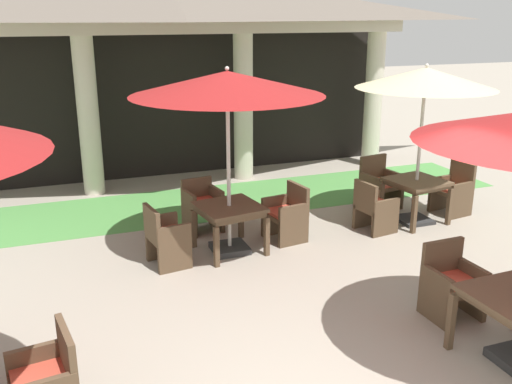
{
  "coord_description": "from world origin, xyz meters",
  "views": [
    {
      "loc": [
        -2.32,
        -3.05,
        3.42
      ],
      "look_at": [
        0.19,
        3.7,
        1.15
      ],
      "focal_mm": 40.04,
      "sensor_mm": 36.0,
      "label": 1
    }
  ],
  "objects_px": {
    "patio_table_mid_right": "(416,186)",
    "patio_chair_mid_right_west": "(374,208)",
    "patio_table_near_foreground": "(229,212)",
    "patio_chair_mid_right_north": "(380,185)",
    "patio_umbrella_near_foreground": "(227,85)",
    "patio_chair_near_foreground_east": "(287,215)",
    "patio_chair_near_foreground_north": "(202,206)",
    "patio_umbrella_mid_right": "(426,80)",
    "patio_chair_mid_right_east": "(453,191)",
    "patio_chair_mid_left_north": "(452,284)",
    "patio_chair_near_foreground_west": "(165,238)"
  },
  "relations": [
    {
      "from": "patio_table_near_foreground",
      "to": "patio_umbrella_mid_right",
      "type": "bearing_deg",
      "value": 2.02
    },
    {
      "from": "patio_table_near_foreground",
      "to": "patio_chair_mid_left_north",
      "type": "distance_m",
      "value": 3.28
    },
    {
      "from": "patio_umbrella_mid_right",
      "to": "patio_chair_mid_right_east",
      "type": "distance_m",
      "value": 2.18
    },
    {
      "from": "patio_chair_near_foreground_east",
      "to": "patio_umbrella_mid_right",
      "type": "relative_size",
      "value": 0.33
    },
    {
      "from": "patio_table_mid_right",
      "to": "patio_chair_mid_right_north",
      "type": "bearing_deg",
      "value": 98.85
    },
    {
      "from": "patio_chair_near_foreground_east",
      "to": "patio_chair_near_foreground_west",
      "type": "distance_m",
      "value": 2.0
    },
    {
      "from": "patio_chair_near_foreground_east",
      "to": "patio_chair_mid_left_north",
      "type": "bearing_deg",
      "value": -172.04
    },
    {
      "from": "patio_table_near_foreground",
      "to": "patio_chair_near_foreground_east",
      "type": "relative_size",
      "value": 1.15
    },
    {
      "from": "patio_table_mid_right",
      "to": "patio_chair_mid_right_west",
      "type": "xyz_separation_m",
      "value": [
        -0.88,
        -0.14,
        -0.25
      ]
    },
    {
      "from": "patio_chair_mid_left_north",
      "to": "patio_chair_mid_right_west",
      "type": "xyz_separation_m",
      "value": [
        0.61,
        2.68,
        -0.01
      ]
    },
    {
      "from": "patio_chair_near_foreground_north",
      "to": "patio_table_mid_right",
      "type": "distance_m",
      "value": 3.6
    },
    {
      "from": "patio_umbrella_mid_right",
      "to": "patio_chair_near_foreground_north",
      "type": "bearing_deg",
      "value": 166.09
    },
    {
      "from": "patio_chair_near_foreground_north",
      "to": "patio_chair_mid_left_north",
      "type": "xyz_separation_m",
      "value": [
        2.0,
        -3.68,
        -0.02
      ]
    },
    {
      "from": "patio_chair_mid_right_north",
      "to": "patio_chair_mid_right_east",
      "type": "bearing_deg",
      "value": 134.89
    },
    {
      "from": "patio_table_near_foreground",
      "to": "patio_chair_mid_right_north",
      "type": "distance_m",
      "value": 3.36
    },
    {
      "from": "patio_chair_mid_right_north",
      "to": "patio_chair_mid_left_north",
      "type": "bearing_deg",
      "value": 61.09
    },
    {
      "from": "patio_umbrella_near_foreground",
      "to": "patio_chair_near_foreground_east",
      "type": "distance_m",
      "value": 2.29
    },
    {
      "from": "patio_table_mid_right",
      "to": "patio_umbrella_mid_right",
      "type": "relative_size",
      "value": 0.37
    },
    {
      "from": "patio_umbrella_near_foreground",
      "to": "patio_chair_near_foreground_east",
      "type": "bearing_deg",
      "value": 8.74
    },
    {
      "from": "patio_chair_near_foreground_east",
      "to": "patio_chair_mid_right_east",
      "type": "bearing_deg",
      "value": -96.92
    },
    {
      "from": "patio_umbrella_near_foreground",
      "to": "patio_chair_mid_right_west",
      "type": "bearing_deg",
      "value": -0.46
    },
    {
      "from": "patio_umbrella_mid_right",
      "to": "patio_chair_mid_right_west",
      "type": "height_order",
      "value": "patio_umbrella_mid_right"
    },
    {
      "from": "patio_chair_mid_right_east",
      "to": "patio_table_near_foreground",
      "type": "bearing_deg",
      "value": 84.61
    },
    {
      "from": "patio_chair_near_foreground_north",
      "to": "patio_table_mid_right",
      "type": "height_order",
      "value": "patio_chair_near_foreground_north"
    },
    {
      "from": "patio_table_mid_right",
      "to": "patio_table_near_foreground",
      "type": "bearing_deg",
      "value": -177.98
    },
    {
      "from": "patio_umbrella_near_foreground",
      "to": "patio_chair_near_foreground_west",
      "type": "height_order",
      "value": "patio_umbrella_near_foreground"
    },
    {
      "from": "patio_chair_near_foreground_north",
      "to": "patio_chair_near_foreground_east",
      "type": "bearing_deg",
      "value": 135.23
    },
    {
      "from": "patio_chair_near_foreground_west",
      "to": "patio_chair_mid_right_east",
      "type": "relative_size",
      "value": 0.97
    },
    {
      "from": "patio_umbrella_mid_right",
      "to": "patio_chair_mid_right_west",
      "type": "distance_m",
      "value": 2.2
    },
    {
      "from": "patio_table_near_foreground",
      "to": "patio_chair_mid_right_east",
      "type": "relative_size",
      "value": 1.1
    },
    {
      "from": "patio_chair_mid_right_north",
      "to": "patio_chair_mid_right_west",
      "type": "height_order",
      "value": "patio_chair_mid_right_north"
    },
    {
      "from": "patio_umbrella_near_foreground",
      "to": "patio_chair_mid_right_north",
      "type": "xyz_separation_m",
      "value": [
        3.2,
        1.0,
        -2.05
      ]
    },
    {
      "from": "patio_chair_near_foreground_west",
      "to": "patio_chair_near_foreground_east",
      "type": "bearing_deg",
      "value": 90.0
    },
    {
      "from": "patio_table_near_foreground",
      "to": "patio_chair_near_foreground_north",
      "type": "distance_m",
      "value": 1.01
    },
    {
      "from": "patio_chair_mid_left_north",
      "to": "patio_chair_mid_right_east",
      "type": "bearing_deg",
      "value": -130.72
    },
    {
      "from": "patio_chair_mid_right_east",
      "to": "patio_table_mid_right",
      "type": "bearing_deg",
      "value": 90.0
    },
    {
      "from": "patio_table_near_foreground",
      "to": "patio_chair_mid_right_east",
      "type": "height_order",
      "value": "patio_chair_mid_right_east"
    },
    {
      "from": "patio_chair_mid_left_north",
      "to": "patio_table_mid_right",
      "type": "height_order",
      "value": "patio_chair_mid_left_north"
    },
    {
      "from": "patio_chair_near_foreground_east",
      "to": "patio_table_mid_right",
      "type": "height_order",
      "value": "patio_chair_near_foreground_east"
    },
    {
      "from": "patio_umbrella_near_foreground",
      "to": "patio_chair_near_foreground_west",
      "type": "bearing_deg",
      "value": -171.26
    },
    {
      "from": "patio_table_mid_right",
      "to": "patio_chair_mid_right_east",
      "type": "distance_m",
      "value": 0.92
    },
    {
      "from": "patio_table_near_foreground",
      "to": "patio_chair_mid_right_north",
      "type": "relative_size",
      "value": 1.08
    },
    {
      "from": "patio_chair_near_foreground_north",
      "to": "patio_chair_mid_right_east",
      "type": "relative_size",
      "value": 0.92
    },
    {
      "from": "patio_chair_mid_right_west",
      "to": "patio_table_near_foreground",
      "type": "bearing_deg",
      "value": -99.31
    },
    {
      "from": "patio_chair_near_foreground_north",
      "to": "patio_chair_near_foreground_east",
      "type": "relative_size",
      "value": 0.96
    },
    {
      "from": "patio_chair_mid_left_north",
      "to": "patio_table_near_foreground",
      "type": "bearing_deg",
      "value": -57.63
    },
    {
      "from": "patio_table_near_foreground",
      "to": "patio_chair_mid_right_north",
      "type": "height_order",
      "value": "patio_chair_mid_right_north"
    },
    {
      "from": "patio_table_near_foreground",
      "to": "patio_umbrella_near_foreground",
      "type": "bearing_deg",
      "value": -90.45
    },
    {
      "from": "patio_umbrella_near_foreground",
      "to": "patio_chair_near_foreground_east",
      "type": "xyz_separation_m",
      "value": [
        0.99,
        0.15,
        -2.06
      ]
    },
    {
      "from": "patio_chair_mid_right_east",
      "to": "patio_chair_mid_right_west",
      "type": "distance_m",
      "value": 1.79
    }
  ]
}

